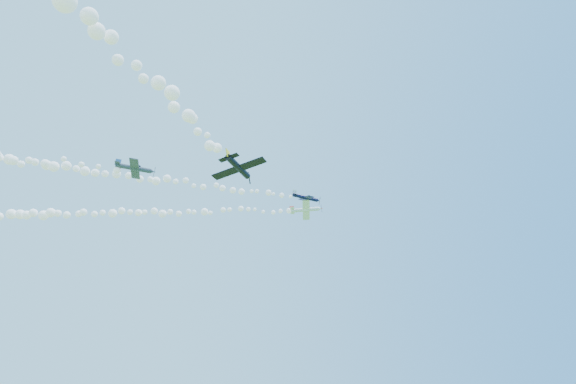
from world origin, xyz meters
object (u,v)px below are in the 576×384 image
object	(u,v)px
plane_navy	(306,198)
plane_white	(306,210)
plane_grey	(135,168)
plane_black	(239,168)

from	to	relation	value
plane_navy	plane_white	bearing A→B (deg)	70.59
plane_navy	plane_grey	bearing A→B (deg)	-153.53
plane_navy	plane_black	world-z (taller)	plane_navy
plane_white	plane_black	bearing A→B (deg)	-103.07
plane_grey	plane_navy	bearing A→B (deg)	31.53
plane_navy	plane_grey	distance (m)	38.97
plane_navy	plane_black	distance (m)	39.33
plane_black	plane_navy	bearing A→B (deg)	3.75
plane_white	plane_grey	size ratio (longest dim) A/B	1.12
plane_black	plane_grey	bearing A→B (deg)	80.90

